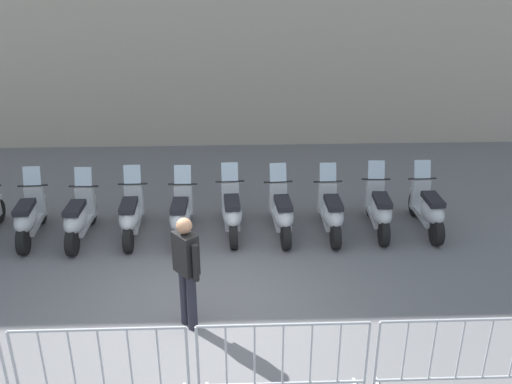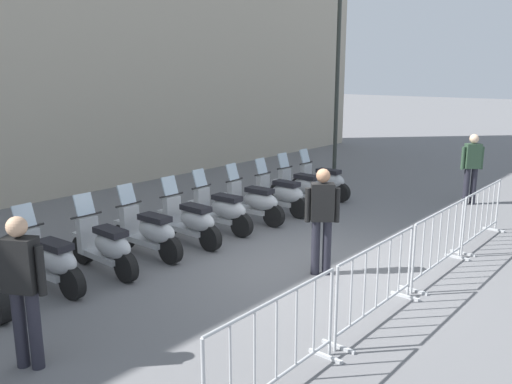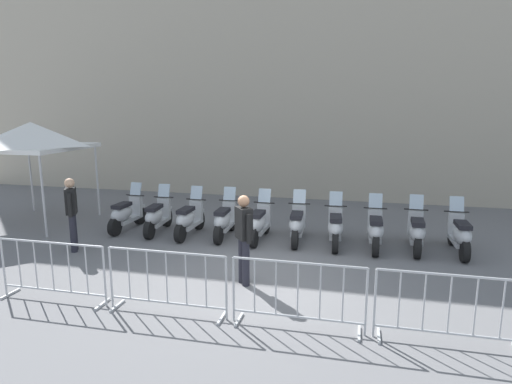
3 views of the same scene
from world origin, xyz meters
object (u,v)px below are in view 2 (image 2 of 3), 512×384
Objects in this scene: motorcycle_8 at (301,188)px; barrier_segment_1 at (377,283)px; motorcycle_6 at (253,202)px; motorcycle_5 at (221,210)px; barrier_segment_3 at (482,215)px; officer_by_barriers at (23,284)px; motorcycle_2 at (106,247)px; officer_mid_plaza at (472,165)px; motorcycle_9 at (323,181)px; motorcycle_7 at (280,195)px; motorcycle_3 at (149,232)px; barrier_segment_0 at (276,348)px; motorcycle_4 at (190,221)px; barrier_segment_2 at (439,243)px; motorcycle_1 at (49,261)px; officer_near_row_end at (322,215)px; street_lamp at (338,54)px.

motorcycle_8 reaches higher than barrier_segment_1.
motorcycle_5 is at bearing 176.12° from motorcycle_6.
officer_by_barriers is at bearing 162.86° from barrier_segment_3.
officer_mid_plaza is (8.41, -2.94, 0.53)m from motorcycle_2.
officer_by_barriers reaches higher than motorcycle_9.
motorcycle_3 is at bearing 179.55° from motorcycle_7.
barrier_segment_0 is 6.41m from barrier_segment_3.
officer_mid_plaza is (6.54, -2.97, 0.53)m from motorcycle_4.
motorcycle_5 is at bearing 179.97° from motorcycle_8.
officer_by_barriers is (-5.60, 2.39, 0.46)m from barrier_segment_2.
barrier_segment_2 is (2.48, -4.19, 0.07)m from motorcycle_3.
barrier_segment_3 is at bearing -36.43° from motorcycle_2.
motorcycle_1 and motorcycle_8 have the same top height.
motorcycle_3 is 5.62m from motorcycle_9.
motorcycle_3 and motorcycle_8 have the same top height.
officer_mid_plaza is (7.12, 1.18, 0.46)m from barrier_segment_1.
officer_near_row_end is at bearing -12.27° from officer_by_barriers.
motorcycle_1 is at bearing 175.50° from motorcycle_2.
motorcycle_7 is at bearing -1.34° from motorcycle_6.
motorcycle_4 is 3.75m from motorcycle_8.
motorcycle_2 is 9.86m from street_lamp.
officer_near_row_end is at bearing -132.43° from motorcycle_7.
officer_mid_plaza reaches higher than barrier_segment_1.
barrier_segment_2 is at bearing 0.19° from barrier_segment_1.
motorcycle_9 is 1.00× the size of officer_mid_plaza.
officer_mid_plaza reaches higher than motorcycle_2.
motorcycle_8 is 4.24m from barrier_segment_3.
motorcycle_8 is (3.74, 0.10, 0.00)m from motorcycle_4.
street_lamp is at bearing 16.76° from motorcycle_7.
officer_by_barriers is (-6.86, -1.77, 0.53)m from motorcycle_7.
motorcycle_9 is 4.35m from barrier_segment_3.
street_lamp is 8.55m from officer_near_row_end.
officer_near_row_end reaches higher than barrier_segment_3.
motorcycle_7 is at bearing -163.24° from street_lamp.
officer_near_row_end reaches higher than barrier_segment_1.
officer_near_row_end is (2.20, -2.67, 0.53)m from motorcycle_2.
motorcycle_9 is at bearing 0.42° from motorcycle_1.
barrier_segment_2 is 1.00× the size of barrier_segment_3.
motorcycle_6 is 0.84× the size of barrier_segment_3.
motorcycle_2 is at bearing -178.88° from motorcycle_9.
barrier_segment_3 is (3.69, -4.14, 0.07)m from motorcycle_4.
street_lamp is (10.06, 5.54, 3.17)m from barrier_segment_0.
barrier_segment_3 is (1.81, -4.18, 0.07)m from motorcycle_6.
motorcycle_1 reaches higher than barrier_segment_1.
motorcycle_5 reaches higher than barrier_segment_1.
officer_mid_plaza is (2.79, -3.08, 0.53)m from motorcycle_8.
motorcycle_2 is 0.84× the size of barrier_segment_3.
motorcycle_5 and motorcycle_6 have the same top height.
barrier_segment_1 is (2.22, -4.19, 0.07)m from motorcycle_1.
motorcycle_6 is (2.81, -0.01, 0.00)m from motorcycle_3.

